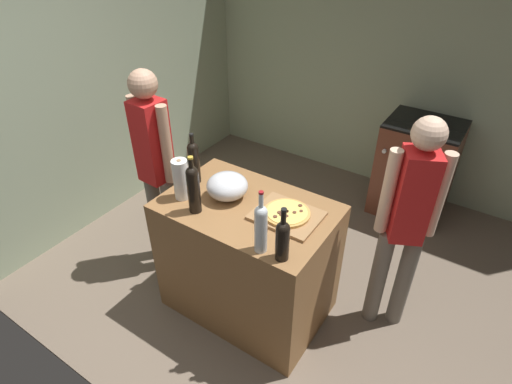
# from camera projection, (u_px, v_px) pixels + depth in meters

# --- Properties ---
(ground_plane) EXTENTS (4.35, 3.58, 0.02)m
(ground_plane) POSITION_uv_depth(u_px,v_px,m) (302.00, 254.00, 3.59)
(ground_plane) COLOR #6B5B4C
(kitchen_wall_rear) EXTENTS (4.35, 0.10, 2.60)m
(kitchen_wall_rear) POSITION_uv_depth(u_px,v_px,m) (388.00, 58.00, 3.90)
(kitchen_wall_rear) COLOR #99A889
(kitchen_wall_rear) RESTS_ON ground_plane
(kitchen_wall_left) EXTENTS (0.10, 3.58, 2.60)m
(kitchen_wall_left) POSITION_uv_depth(u_px,v_px,m) (122.00, 65.00, 3.71)
(kitchen_wall_left) COLOR #99A889
(kitchen_wall_left) RESTS_ON ground_plane
(counter) EXTENTS (1.10, 0.72, 0.92)m
(counter) POSITION_uv_depth(u_px,v_px,m) (248.00, 259.00, 2.87)
(counter) COLOR olive
(counter) RESTS_ON ground_plane
(cutting_board) EXTENTS (0.40, 0.32, 0.02)m
(cutting_board) POSITION_uv_depth(u_px,v_px,m) (287.00, 216.00, 2.51)
(cutting_board) COLOR #9E7247
(cutting_board) RESTS_ON counter
(pizza) EXTENTS (0.29, 0.29, 0.03)m
(pizza) POSITION_uv_depth(u_px,v_px,m) (287.00, 213.00, 2.50)
(pizza) COLOR tan
(pizza) RESTS_ON cutting_board
(mixing_bowl) EXTENTS (0.27, 0.27, 0.16)m
(mixing_bowl) POSITION_uv_depth(u_px,v_px,m) (227.00, 186.00, 2.64)
(mixing_bowl) COLOR #B2B2B7
(mixing_bowl) RESTS_ON counter
(paper_towel_roll) EXTENTS (0.10, 0.10, 0.28)m
(paper_towel_roll) POSITION_uv_depth(u_px,v_px,m) (181.00, 179.00, 2.61)
(paper_towel_roll) COLOR white
(paper_towel_roll) RESTS_ON counter
(wine_bottle_clear) EXTENTS (0.08, 0.08, 0.38)m
(wine_bottle_clear) POSITION_uv_depth(u_px,v_px,m) (193.00, 187.00, 2.47)
(wine_bottle_clear) COLOR black
(wine_bottle_clear) RESTS_ON counter
(wine_bottle_amber) EXTENTS (0.08, 0.08, 0.33)m
(wine_bottle_amber) POSITION_uv_depth(u_px,v_px,m) (283.00, 238.00, 2.14)
(wine_bottle_amber) COLOR black
(wine_bottle_amber) RESTS_ON counter
(wine_bottle_dark) EXTENTS (0.07, 0.07, 0.39)m
(wine_bottle_dark) POSITION_uv_depth(u_px,v_px,m) (261.00, 226.00, 2.18)
(wine_bottle_dark) COLOR silver
(wine_bottle_dark) RESTS_ON counter
(wine_bottle_green) EXTENTS (0.08, 0.08, 0.36)m
(wine_bottle_green) POSITION_uv_depth(u_px,v_px,m) (194.00, 160.00, 2.75)
(wine_bottle_green) COLOR black
(wine_bottle_green) RESTS_ON counter
(stove) EXTENTS (0.64, 0.58, 0.97)m
(stove) POSITION_uv_depth(u_px,v_px,m) (415.00, 168.00, 3.85)
(stove) COLOR brown
(stove) RESTS_ON ground_plane
(person_in_stripes) EXTENTS (0.37, 0.21, 1.63)m
(person_in_stripes) POSITION_uv_depth(u_px,v_px,m) (156.00, 164.00, 3.01)
(person_in_stripes) COLOR slate
(person_in_stripes) RESTS_ON ground_plane
(person_in_red) EXTENTS (0.34, 0.27, 1.58)m
(person_in_red) POSITION_uv_depth(u_px,v_px,m) (406.00, 221.00, 2.51)
(person_in_red) COLOR slate
(person_in_red) RESTS_ON ground_plane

